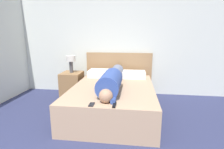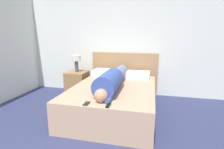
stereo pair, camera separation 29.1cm
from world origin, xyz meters
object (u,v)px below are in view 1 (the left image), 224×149
Objects in this scene: person_lying at (112,79)px; pillow_near_headboard at (103,73)px; bed at (113,99)px; pillow_second at (132,74)px; table_lamp at (71,61)px; tv_remote at (114,105)px; cell_phone at (92,104)px; nightstand at (72,85)px.

pillow_near_headboard is at bearing 111.51° from person_lying.
pillow_second is (0.32, 0.74, 0.31)m from bed.
table_lamp is 1.28m from person_lying.
person_lying is at bearing -68.49° from pillow_near_headboard.
table_lamp reaches higher than tv_remote.
person_lying is 13.64× the size of cell_phone.
table_lamp reaches higher than pillow_second.
table_lamp is 1.81m from cell_phone.
pillow_near_headboard is 4.03× the size of tv_remote.
pillow_second reaches higher than tv_remote.
bed is 1.36m from table_lamp.
pillow_second reaches higher than cell_phone.
tv_remote reaches higher than bed.
bed is 3.39× the size of pillow_second.
person_lying is 0.85m from cell_phone.
nightstand is 0.55m from table_lamp.
person_lying is at bearing -92.01° from bed.
nightstand is 1.79m from cell_phone.
table_lamp is at bearing 146.00° from bed.
tv_remote is (1.14, -1.56, -0.34)m from table_lamp.
pillow_near_headboard is at bearing 105.34° from tv_remote.
table_lamp is at bearing 126.17° from tv_remote.
table_lamp is 1.36m from pillow_second.
pillow_near_headboard is (-0.32, 0.80, -0.07)m from person_lying.
pillow_second is 4.42× the size of cell_phone.
nightstand is 0.99× the size of pillow_second.
bed is 0.86m from pillow_second.
person_lying is (1.01, -0.75, -0.20)m from table_lamp.
nightstand reaches higher than cell_phone.
pillow_near_headboard is 1.62m from cell_phone.
pillow_second is (0.32, 0.80, -0.08)m from person_lying.
nightstand is 1.31m from person_lying.
bed is at bearing 78.81° from cell_phone.
table_lamp is (-1.02, 0.69, 0.59)m from bed.
nightstand is at bearing -175.80° from pillow_near_headboard.
person_lying reaches higher than tv_remote.
pillow_near_headboard is 1.05× the size of pillow_second.
pillow_second is (0.63, 0.00, -0.01)m from pillow_near_headboard.
nightstand is 1.95m from tv_remote.
pillow_near_headboard is 4.65× the size of cell_phone.
table_lamp reaches higher than pillow_near_headboard.
person_lying reaches higher than cell_phone.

